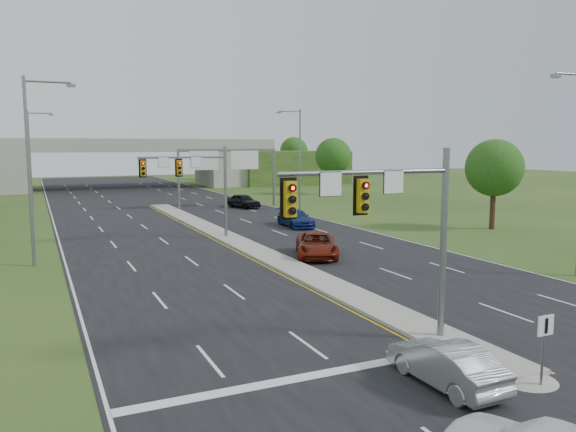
% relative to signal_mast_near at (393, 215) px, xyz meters
% --- Properties ---
extents(ground, '(240.00, 240.00, 0.00)m').
position_rel_signal_mast_near_xyz_m(ground, '(2.26, 0.07, -4.73)').
color(ground, '#28491A').
rests_on(ground, ground).
extents(road, '(24.00, 160.00, 0.02)m').
position_rel_signal_mast_near_xyz_m(road, '(2.26, 35.07, -4.72)').
color(road, black).
rests_on(road, ground).
extents(median, '(2.00, 54.00, 0.16)m').
position_rel_signal_mast_near_xyz_m(median, '(2.26, 23.07, -4.63)').
color(median, gray).
rests_on(median, road).
extents(median_nose, '(2.00, 2.00, 0.16)m').
position_rel_signal_mast_near_xyz_m(median_nose, '(2.26, -3.93, -4.63)').
color(median_nose, gray).
rests_on(median_nose, road).
extents(lane_markings, '(23.72, 160.00, 0.01)m').
position_rel_signal_mast_near_xyz_m(lane_markings, '(1.66, 28.99, -4.70)').
color(lane_markings, gold).
rests_on(lane_markings, road).
extents(signal_mast_near, '(6.62, 0.60, 7.00)m').
position_rel_signal_mast_near_xyz_m(signal_mast_near, '(0.00, 0.00, 0.00)').
color(signal_mast_near, slate).
rests_on(signal_mast_near, ground).
extents(signal_mast_far, '(6.62, 0.60, 7.00)m').
position_rel_signal_mast_near_xyz_m(signal_mast_far, '(0.00, 25.00, 0.00)').
color(signal_mast_far, slate).
rests_on(signal_mast_far, ground).
extents(keep_right_sign, '(0.60, 0.13, 2.20)m').
position_rel_signal_mast_near_xyz_m(keep_right_sign, '(2.26, -4.45, -3.21)').
color(keep_right_sign, slate).
rests_on(keep_right_sign, ground).
extents(sign_gantry, '(11.58, 0.44, 6.67)m').
position_rel_signal_mast_near_xyz_m(sign_gantry, '(8.95, 44.99, 0.51)').
color(sign_gantry, slate).
rests_on(sign_gantry, ground).
extents(overpass, '(80.00, 14.00, 8.10)m').
position_rel_signal_mast_near_xyz_m(overpass, '(2.26, 80.07, -1.17)').
color(overpass, gray).
rests_on(overpass, ground).
extents(lightpole_l_mid, '(2.85, 0.25, 11.00)m').
position_rel_signal_mast_near_xyz_m(lightpole_l_mid, '(-11.03, 20.07, 1.38)').
color(lightpole_l_mid, slate).
rests_on(lightpole_l_mid, ground).
extents(lightpole_l_far, '(2.85, 0.25, 11.00)m').
position_rel_signal_mast_near_xyz_m(lightpole_l_far, '(-11.03, 55.07, 1.38)').
color(lightpole_l_far, slate).
rests_on(lightpole_l_far, ground).
extents(lightpole_r_far, '(2.85, 0.25, 11.00)m').
position_rel_signal_mast_near_xyz_m(lightpole_r_far, '(15.56, 40.07, 1.38)').
color(lightpole_r_far, slate).
rests_on(lightpole_r_far, ground).
extents(tree_r_near, '(4.80, 4.80, 7.60)m').
position_rel_signal_mast_near_xyz_m(tree_r_near, '(24.26, 20.07, 0.45)').
color(tree_r_near, '#382316').
rests_on(tree_r_near, ground).
extents(tree_r_mid, '(5.20, 5.20, 8.12)m').
position_rel_signal_mast_near_xyz_m(tree_r_mid, '(28.26, 55.07, 0.78)').
color(tree_r_mid, '#382316').
rests_on(tree_r_mid, ground).
extents(tree_back_c, '(5.60, 5.60, 8.32)m').
position_rel_signal_mast_near_xyz_m(tree_back_c, '(26.26, 94.07, 0.78)').
color(tree_back_c, '#382316').
rests_on(tree_back_c, ground).
extents(tree_back_d, '(6.00, 6.00, 8.85)m').
position_rel_signal_mast_near_xyz_m(tree_back_d, '(40.26, 94.07, 1.11)').
color(tree_back_d, '#382316').
rests_on(tree_back_d, ground).
extents(car_silver, '(1.50, 4.09, 1.34)m').
position_rel_signal_mast_near_xyz_m(car_silver, '(-0.22, -3.16, -4.04)').
color(car_silver, '#9EA2A6').
rests_on(car_silver, road).
extents(car_far_a, '(4.47, 5.96, 1.50)m').
position_rel_signal_mast_near_xyz_m(car_far_a, '(5.21, 15.65, -3.95)').
color(car_far_a, '#631709').
rests_on(car_far_a, road).
extents(car_far_b, '(2.34, 5.18, 1.47)m').
position_rel_signal_mast_near_xyz_m(car_far_b, '(9.64, 28.18, -3.97)').
color(car_far_b, navy).
rests_on(car_far_b, road).
extents(car_far_c, '(3.13, 4.99, 1.58)m').
position_rel_signal_mast_near_xyz_m(car_far_c, '(10.55, 44.02, -3.91)').
color(car_far_c, black).
rests_on(car_far_c, road).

